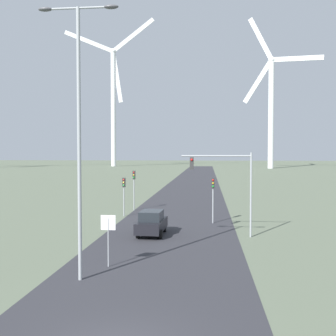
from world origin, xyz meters
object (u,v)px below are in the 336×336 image
(stop_sign_near, at_px, (108,231))
(wind_turbine_center, at_px, (271,101))
(traffic_light_post_mid_left, at_px, (134,181))
(traffic_light_post_near_left, at_px, (124,188))
(traffic_light_mast_overhead, at_px, (226,176))
(car_approaching, at_px, (152,223))
(wind_turbine_left, at_px, (113,95))
(traffic_light_post_near_right, at_px, (213,190))
(streetlamp, at_px, (79,115))

(stop_sign_near, bearing_deg, wind_turbine_center, 77.66)
(stop_sign_near, height_order, traffic_light_post_mid_left, traffic_light_post_mid_left)
(traffic_light_post_near_left, xyz_separation_m, traffic_light_post_mid_left, (0.23, 4.02, 0.35))
(traffic_light_mast_overhead, xyz_separation_m, car_approaching, (-5.52, 0.05, -3.52))
(car_approaching, height_order, wind_turbine_left, wind_turbine_left)
(traffic_light_post_near_left, relative_size, traffic_light_post_near_right, 0.94)
(wind_turbine_left, bearing_deg, traffic_light_post_near_right, -73.04)
(stop_sign_near, distance_m, traffic_light_post_near_left, 16.89)
(traffic_light_post_near_left, relative_size, car_approaching, 0.89)
(traffic_light_post_mid_left, xyz_separation_m, traffic_light_mast_overhead, (9.18, -12.37, 1.34))
(streetlamp, xyz_separation_m, car_approaching, (1.96, 10.63, -7.03))
(car_approaching, xyz_separation_m, wind_turbine_left, (-38.41, 146.47, 31.16))
(wind_turbine_left, bearing_deg, stop_sign_near, -76.47)
(streetlamp, height_order, car_approaching, streetlamp)
(traffic_light_mast_overhead, bearing_deg, traffic_light_post_near_right, 99.30)
(traffic_light_mast_overhead, distance_m, wind_turbine_left, 155.44)
(traffic_light_post_near_left, bearing_deg, traffic_light_mast_overhead, -41.60)
(traffic_light_post_mid_left, bearing_deg, car_approaching, -73.46)
(traffic_light_post_near_right, xyz_separation_m, wind_turbine_center, (24.23, 123.43, 23.53))
(stop_sign_near, height_order, traffic_light_mast_overhead, traffic_light_mast_overhead)
(traffic_light_post_mid_left, relative_size, wind_turbine_center, 0.07)
(traffic_light_post_near_right, relative_size, wind_turbine_left, 0.06)
(streetlamp, xyz_separation_m, wind_turbine_center, (30.82, 139.44, 18.49))
(traffic_light_mast_overhead, bearing_deg, stop_sign_near, -128.83)
(stop_sign_near, relative_size, traffic_light_post_near_right, 0.71)
(streetlamp, distance_m, stop_sign_near, 6.46)
(car_approaching, bearing_deg, traffic_light_post_near_left, 115.10)
(traffic_light_post_near_left, height_order, traffic_light_post_mid_left, traffic_light_post_mid_left)
(streetlamp, relative_size, stop_sign_near, 4.67)
(streetlamp, relative_size, wind_turbine_left, 0.19)
(traffic_light_post_mid_left, bearing_deg, traffic_light_mast_overhead, -53.43)
(wind_turbine_center, bearing_deg, stop_sign_near, -102.34)
(streetlamp, relative_size, traffic_light_mast_overhead, 2.12)
(stop_sign_near, distance_m, traffic_light_mast_overhead, 10.93)
(streetlamp, xyz_separation_m, traffic_light_post_mid_left, (-1.70, 22.95, -4.85))
(traffic_light_post_near_right, bearing_deg, traffic_light_post_mid_left, 140.05)
(wind_turbine_left, bearing_deg, traffic_light_post_near_left, -75.97)
(wind_turbine_left, relative_size, wind_turbine_center, 1.12)
(wind_turbine_left, bearing_deg, car_approaching, -75.31)
(stop_sign_near, relative_size, car_approaching, 0.67)
(traffic_light_post_near_left, relative_size, wind_turbine_center, 0.06)
(traffic_light_post_near_left, bearing_deg, stop_sign_near, -80.68)
(traffic_light_post_near_right, bearing_deg, stop_sign_near, -112.86)
(streetlamp, bearing_deg, car_approaching, 79.56)
(traffic_light_post_near_left, distance_m, traffic_light_post_near_right, 9.01)
(streetlamp, xyz_separation_m, traffic_light_post_near_right, (6.58, 16.01, -5.05))
(traffic_light_post_near_left, distance_m, wind_turbine_left, 145.40)
(traffic_light_post_near_left, height_order, wind_turbine_left, wind_turbine_left)
(traffic_light_post_near_right, height_order, traffic_light_mast_overhead, traffic_light_mast_overhead)
(streetlamp, height_order, traffic_light_post_near_right, streetlamp)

